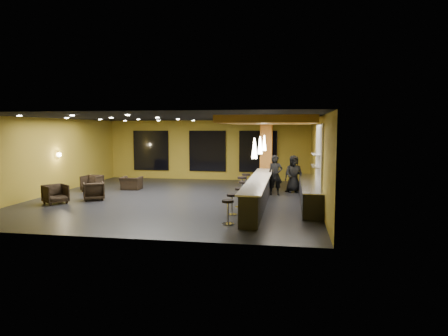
% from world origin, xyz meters
% --- Properties ---
extents(floor, '(12.00, 13.00, 0.10)m').
position_xyz_m(floor, '(0.00, 0.00, -0.05)').
color(floor, black).
rests_on(floor, ground).
extents(ceiling, '(12.00, 13.00, 0.10)m').
position_xyz_m(ceiling, '(0.00, 0.00, 3.55)').
color(ceiling, black).
extents(wall_back, '(12.00, 0.10, 3.50)m').
position_xyz_m(wall_back, '(0.00, 6.55, 1.75)').
color(wall_back, '#A28724').
rests_on(wall_back, floor).
extents(wall_front, '(12.00, 0.10, 3.50)m').
position_xyz_m(wall_front, '(0.00, -6.55, 1.75)').
color(wall_front, '#A28724').
rests_on(wall_front, floor).
extents(wall_left, '(0.10, 13.00, 3.50)m').
position_xyz_m(wall_left, '(-6.05, 0.00, 1.75)').
color(wall_left, '#A28724').
rests_on(wall_left, floor).
extents(wall_right, '(0.10, 13.00, 3.50)m').
position_xyz_m(wall_right, '(6.05, 0.00, 1.75)').
color(wall_right, '#A28724').
rests_on(wall_right, floor).
extents(wood_soffit, '(3.60, 8.00, 0.28)m').
position_xyz_m(wood_soffit, '(4.00, 1.00, 3.36)').
color(wood_soffit, '#AC7A32').
rests_on(wood_soffit, ceiling).
extents(window_left, '(2.20, 0.06, 2.40)m').
position_xyz_m(window_left, '(-3.50, 6.44, 1.70)').
color(window_left, black).
rests_on(window_left, wall_back).
extents(window_center, '(2.20, 0.06, 2.40)m').
position_xyz_m(window_center, '(0.00, 6.44, 1.70)').
color(window_center, black).
rests_on(window_center, wall_back).
extents(window_right, '(2.20, 0.06, 2.40)m').
position_xyz_m(window_right, '(3.00, 6.44, 1.70)').
color(window_right, black).
rests_on(window_right, wall_back).
extents(tile_backsplash, '(0.06, 3.20, 2.40)m').
position_xyz_m(tile_backsplash, '(5.96, -1.00, 2.00)').
color(tile_backsplash, white).
rests_on(tile_backsplash, wall_right).
extents(bar_counter, '(0.60, 8.00, 1.00)m').
position_xyz_m(bar_counter, '(3.65, -1.00, 0.50)').
color(bar_counter, black).
rests_on(bar_counter, floor).
extents(bar_top, '(0.78, 8.10, 0.05)m').
position_xyz_m(bar_top, '(3.65, -1.00, 1.02)').
color(bar_top, silver).
rests_on(bar_top, bar_counter).
extents(prep_counter, '(0.70, 6.00, 0.86)m').
position_xyz_m(prep_counter, '(5.65, -0.50, 0.43)').
color(prep_counter, black).
rests_on(prep_counter, floor).
extents(prep_top, '(0.72, 6.00, 0.03)m').
position_xyz_m(prep_top, '(5.65, -0.50, 0.89)').
color(prep_top, silver).
rests_on(prep_top, prep_counter).
extents(wall_shelf_lower, '(0.30, 1.50, 0.03)m').
position_xyz_m(wall_shelf_lower, '(5.82, -1.20, 1.60)').
color(wall_shelf_lower, silver).
rests_on(wall_shelf_lower, wall_right).
extents(wall_shelf_upper, '(0.30, 1.50, 0.03)m').
position_xyz_m(wall_shelf_upper, '(5.82, -1.20, 2.05)').
color(wall_shelf_upper, silver).
rests_on(wall_shelf_upper, wall_right).
extents(column, '(0.60, 0.60, 3.50)m').
position_xyz_m(column, '(3.65, 3.60, 1.75)').
color(column, '#A46324').
rests_on(column, floor).
extents(wall_sconce, '(0.22, 0.22, 0.22)m').
position_xyz_m(wall_sconce, '(-5.88, 0.50, 1.80)').
color(wall_sconce, '#FFE5B2').
rests_on(wall_sconce, wall_left).
extents(pendant_0, '(0.20, 0.20, 0.70)m').
position_xyz_m(pendant_0, '(3.65, -3.00, 2.35)').
color(pendant_0, white).
rests_on(pendant_0, wood_soffit).
extents(pendant_1, '(0.20, 0.20, 0.70)m').
position_xyz_m(pendant_1, '(3.65, -0.50, 2.35)').
color(pendant_1, white).
rests_on(pendant_1, wood_soffit).
extents(pendant_2, '(0.20, 0.20, 0.70)m').
position_xyz_m(pendant_2, '(3.65, 2.00, 2.35)').
color(pendant_2, white).
rests_on(pendant_2, wood_soffit).
extents(staff_a, '(0.73, 0.55, 1.82)m').
position_xyz_m(staff_a, '(4.20, 1.48, 0.91)').
color(staff_a, black).
rests_on(staff_a, floor).
extents(staff_b, '(0.94, 0.80, 1.69)m').
position_xyz_m(staff_b, '(5.03, 2.30, 0.84)').
color(staff_b, black).
rests_on(staff_b, floor).
extents(staff_c, '(0.96, 0.72, 1.77)m').
position_xyz_m(staff_c, '(5.03, 2.38, 0.88)').
color(staff_c, black).
rests_on(staff_c, floor).
extents(armchair_a, '(1.18, 1.18, 0.78)m').
position_xyz_m(armchair_a, '(-4.47, -2.10, 0.39)').
color(armchair_a, black).
rests_on(armchair_a, floor).
extents(armchair_b, '(1.14, 1.15, 0.77)m').
position_xyz_m(armchair_b, '(-3.35, -1.08, 0.39)').
color(armchair_b, black).
rests_on(armchair_b, floor).
extents(armchair_c, '(0.86, 0.88, 0.78)m').
position_xyz_m(armchair_c, '(-4.60, 1.16, 0.39)').
color(armchair_c, black).
rests_on(armchair_c, floor).
extents(armchair_d, '(0.98, 0.86, 0.63)m').
position_xyz_m(armchair_d, '(-2.94, 2.00, 0.31)').
color(armchair_d, black).
rests_on(armchair_d, floor).
extents(bar_stool_0, '(0.40, 0.40, 0.78)m').
position_xyz_m(bar_stool_0, '(2.95, -4.41, 0.50)').
color(bar_stool_0, silver).
rests_on(bar_stool_0, floor).
extents(bar_stool_1, '(0.37, 0.37, 0.74)m').
position_xyz_m(bar_stool_1, '(2.87, -3.01, 0.47)').
color(bar_stool_1, silver).
rests_on(bar_stool_1, floor).
extents(bar_stool_2, '(0.38, 0.38, 0.75)m').
position_xyz_m(bar_stool_2, '(2.97, -1.63, 0.48)').
color(bar_stool_2, silver).
rests_on(bar_stool_2, floor).
extents(bar_stool_3, '(0.42, 0.42, 0.83)m').
position_xyz_m(bar_stool_3, '(2.96, -0.29, 0.53)').
color(bar_stool_3, silver).
rests_on(bar_stool_3, floor).
extents(bar_stool_4, '(0.43, 0.43, 0.85)m').
position_xyz_m(bar_stool_4, '(2.73, 1.09, 0.55)').
color(bar_stool_4, silver).
rests_on(bar_stool_4, floor).
extents(bar_stool_5, '(0.43, 0.43, 0.85)m').
position_xyz_m(bar_stool_5, '(2.76, 2.39, 0.54)').
color(bar_stool_5, silver).
rests_on(bar_stool_5, floor).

